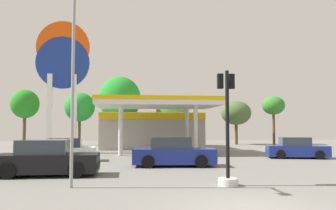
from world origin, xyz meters
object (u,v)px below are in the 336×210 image
Objects in this scene: car_3 at (297,149)px; traffic_signal_0 at (227,144)px; tree_5 at (273,106)px; corner_streetlamp at (72,67)px; tree_3 at (171,111)px; car_0 at (47,159)px; tree_2 at (120,99)px; station_pole_sign at (63,69)px; car_1 at (63,151)px; tree_4 at (236,113)px; tree_1 at (80,107)px; tree_0 at (25,104)px; car_2 at (173,153)px.

traffic_signal_0 is at bearing -127.76° from car_3.
corner_streetlamp is at bearing -125.06° from tree_5.
tree_3 is at bearing -172.76° from tree_5.
tree_2 reaches higher than car_0.
car_0 is at bearing -82.18° from station_pole_sign.
corner_streetlamp is (1.57, -3.45, 3.63)m from car_0.
car_0 is 6.61m from car_1.
car_1 is at bearing -133.02° from tree_4.
tree_2 is at bearing 178.92° from tree_3.
tree_2 is 1.48× the size of tree_4.
car_1 is 0.68× the size of tree_1.
tree_0 reaches higher than car_0.
tree_2 is 14.26m from tree_4.
tree_0 is at bearing 179.43° from tree_3.
corner_streetlamp is (9.27, -27.11, -0.30)m from tree_0.
tree_0 is 16.28m from tree_3.
car_3 is 19.80m from tree_5.
tree_0 reaches higher than tree_4.
tree_2 is at bearing 65.93° from station_pole_sign.
tree_0 is 29.39m from tree_5.
tree_4 reaches higher than car_1.
corner_streetlamp is (-1.14, -27.06, -0.97)m from tree_2.
car_0 is 25.56m from tree_1.
car_2 is 23.89m from tree_1.
station_pole_sign is at bearing 101.41° from car_1.
car_3 is 18.57m from tree_4.
traffic_signal_0 is (-7.97, -10.29, 0.89)m from car_3.
traffic_signal_0 is 0.70× the size of tree_1.
car_0 is 5.24m from corner_streetlamp.
tree_1 is at bearing 15.15° from tree_0.
car_3 is at bearing -68.03° from tree_3.
tree_1 is at bearing 170.79° from tree_3.
station_pole_sign is 17.40m from corner_streetlamp.
tree_4 is (1.54, 18.23, 3.18)m from car_3.
car_2 is at bearing -96.84° from tree_3.
car_2 reaches higher than car_0.
station_pole_sign reaches higher than car_2.
car_2 is 6.62m from traffic_signal_0.
tree_2 is 1.38× the size of tree_3.
tree_3 is 8.41m from tree_4.
car_1 is at bearing -139.98° from tree_5.
tree_1 reaches higher than car_0.
car_0 is 0.96× the size of car_2.
tree_3 is (10.41, 10.08, -2.97)m from station_pole_sign.
tree_0 is 1.05× the size of tree_5.
tree_1 is at bearing 133.27° from car_3.
corner_streetlamp is at bearing -71.11° from tree_0.
tree_5 reaches higher than tree_3.
station_pole_sign reaches higher than car_3.
tree_4 is (10.70, 22.06, 3.10)m from car_2.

